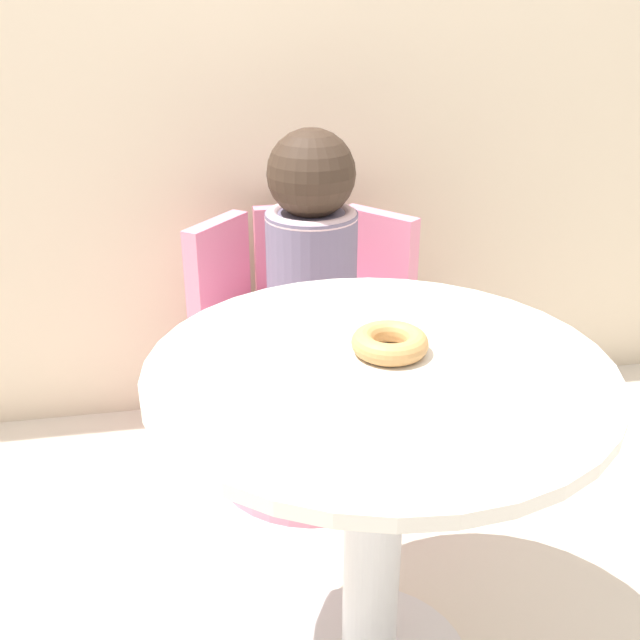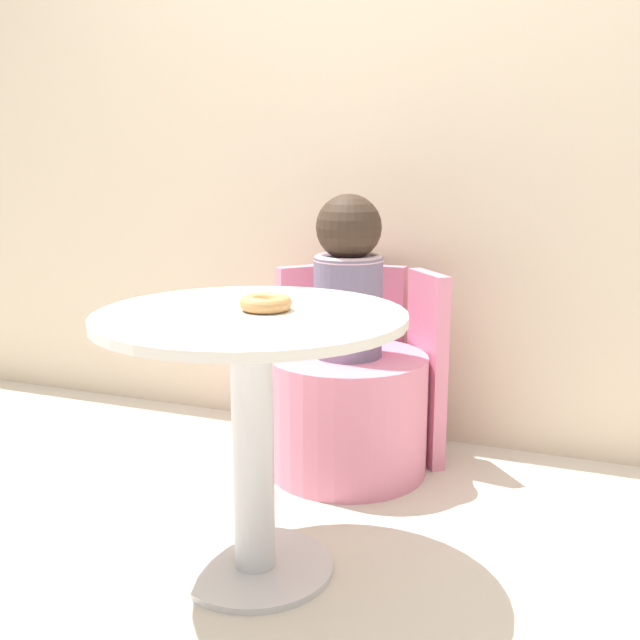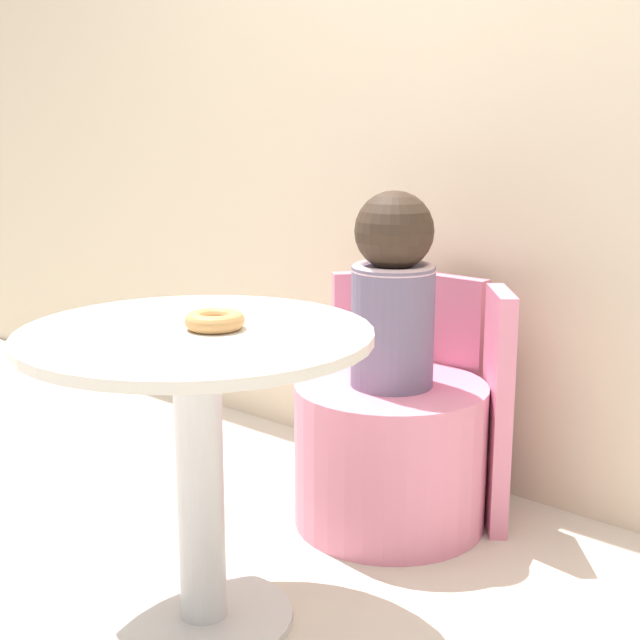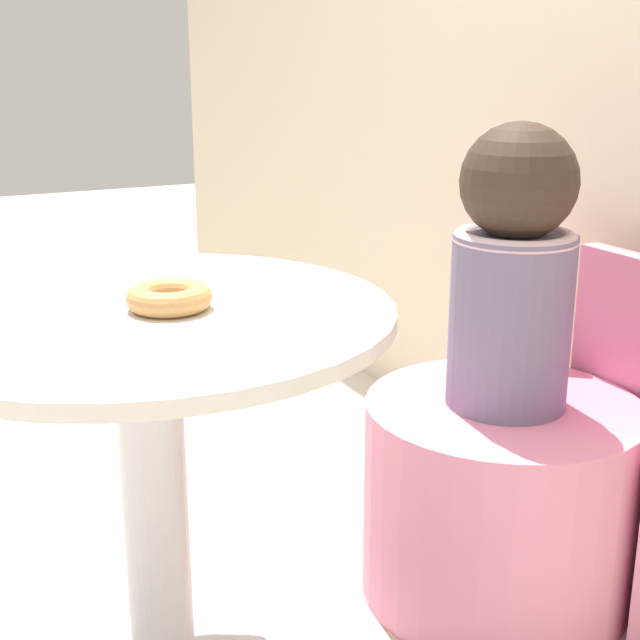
% 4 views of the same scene
% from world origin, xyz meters
% --- Properties ---
extents(ground_plane, '(12.00, 12.00, 0.00)m').
position_xyz_m(ground_plane, '(0.00, 0.00, 0.00)').
color(ground_plane, beige).
extents(back_wall, '(6.00, 0.06, 2.40)m').
position_xyz_m(back_wall, '(0.00, 1.13, 1.20)').
color(back_wall, beige).
rests_on(back_wall, ground_plane).
extents(round_table, '(0.79, 0.79, 0.71)m').
position_xyz_m(round_table, '(0.01, -0.02, 0.51)').
color(round_table, silver).
rests_on(round_table, ground_plane).
extents(tub_chair, '(0.55, 0.55, 0.42)m').
position_xyz_m(tub_chair, '(0.02, 0.69, 0.21)').
color(tub_chair, pink).
rests_on(tub_chair, ground_plane).
extents(booth_backrest, '(0.65, 0.24, 0.69)m').
position_xyz_m(booth_backrest, '(0.02, 0.92, 0.35)').
color(booth_backrest, pink).
rests_on(booth_backrest, ground_plane).
extents(child_figure, '(0.24, 0.24, 0.55)m').
position_xyz_m(child_figure, '(0.02, 0.69, 0.69)').
color(child_figure, slate).
rests_on(child_figure, tub_chair).
extents(donut, '(0.13, 0.13, 0.04)m').
position_xyz_m(donut, '(0.04, 0.01, 0.73)').
color(donut, tan).
rests_on(donut, round_table).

